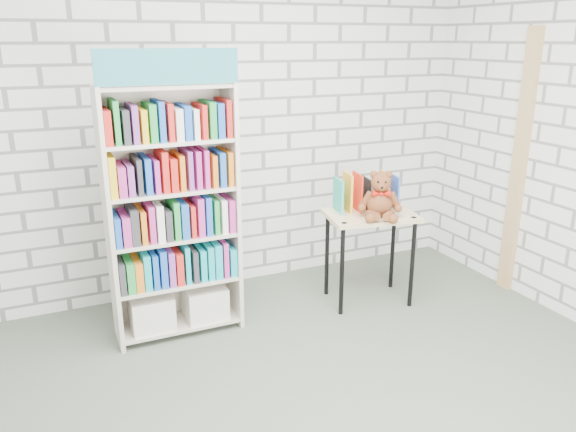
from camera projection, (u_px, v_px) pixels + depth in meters
name	position (u px, v px, depth m)	size (l,w,h in m)	color
ground	(322.00, 424.00, 3.06)	(4.50, 4.50, 0.00)	#4D5648
room_shell	(329.00, 91.00, 2.52)	(4.52, 4.02, 2.81)	silver
bookshelf	(172.00, 211.00, 3.79)	(0.87, 0.34, 1.95)	beige
display_table	(370.00, 226.00, 4.33)	(0.75, 0.58, 0.73)	#D3BC7E
table_books	(366.00, 192.00, 4.36)	(0.50, 0.29, 0.28)	#28AF99
teddy_bear	(380.00, 199.00, 4.17)	(0.33, 0.32, 0.35)	brown
door_trim	(519.00, 165.00, 4.43)	(0.05, 0.12, 2.10)	tan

